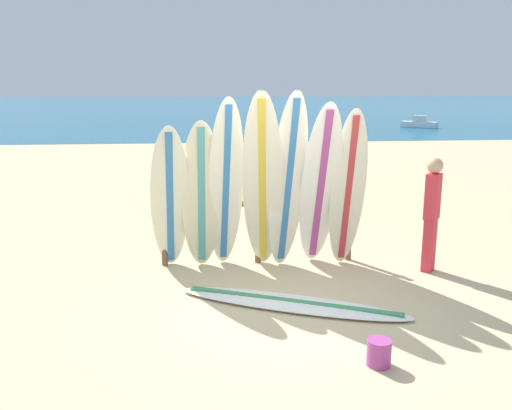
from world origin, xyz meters
TOP-DOWN VIEW (x-y plane):
  - ground_plane at (0.00, 0.00)m, footprint 120.00×120.00m
  - ocean_water at (0.00, 58.00)m, footprint 120.00×80.00m
  - surfboard_rack at (-0.17, 1.68)m, footprint 2.82×0.09m
  - surfboard_leaning_far_left at (-1.41, 1.40)m, footprint 0.61×0.82m
  - surfboard_leaning_left at (-0.98, 1.42)m, footprint 0.60×0.61m
  - surfboard_leaning_center_left at (-0.65, 1.40)m, footprint 0.59×0.81m
  - surfboard_leaning_center at (-0.15, 1.24)m, footprint 0.67×1.00m
  - surfboard_leaning_center_right at (0.20, 1.29)m, footprint 0.63×0.76m
  - surfboard_leaning_right at (0.66, 1.31)m, footprint 0.58×0.94m
  - surfboard_leaning_far_right at (1.05, 1.31)m, footprint 0.51×0.61m
  - surfboard_lying_on_sand at (0.07, 0.05)m, footprint 2.79×1.61m
  - beachgoer_standing at (2.18, 1.10)m, footprint 0.29×0.30m
  - small_boat_offshore at (11.75, 25.13)m, footprint 2.06×1.82m
  - sand_bucket at (0.67, -1.38)m, footprint 0.23×0.23m

SIDE VIEW (x-z plane):
  - ground_plane at x=0.00m, z-range 0.00..0.00m
  - ocean_water at x=0.00m, z-range 0.00..0.01m
  - surfboard_lying_on_sand at x=0.07m, z-range -0.01..0.08m
  - sand_bucket at x=0.67m, z-range 0.00..0.25m
  - small_boat_offshore at x=11.75m, z-range -0.10..0.61m
  - surfboard_rack at x=-0.17m, z-range 0.15..1.19m
  - beachgoer_standing at x=2.18m, z-range 0.08..1.69m
  - surfboard_leaning_far_left at x=-1.41m, z-range 0.00..2.08m
  - surfboard_leaning_left at x=-0.98m, z-range 0.00..2.13m
  - surfboard_leaning_far_right at x=1.05m, z-range 0.00..2.29m
  - surfboard_leaning_right at x=0.66m, z-range 0.00..2.38m
  - surfboard_leaning_center_left at x=-0.65m, z-range 0.00..2.44m
  - surfboard_leaning_center_right at x=0.20m, z-range 0.00..2.52m
  - surfboard_leaning_center at x=-0.15m, z-range 0.00..2.53m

